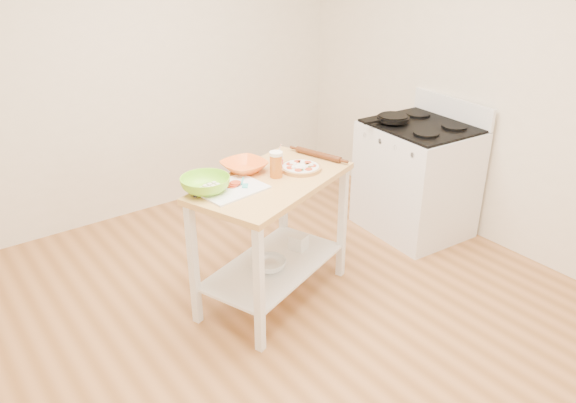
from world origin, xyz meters
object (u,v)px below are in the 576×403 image
(gas_stove, at_px, (416,178))
(rolling_pin, at_px, (318,155))
(skillet, at_px, (392,118))
(cutting_board, at_px, (230,189))
(prep_island, at_px, (272,215))
(knife, at_px, (201,190))
(beer_pint, at_px, (276,164))
(green_bowl, at_px, (205,184))
(yogurt_tub, at_px, (277,161))
(shelf_glass_bowl, at_px, (269,265))
(spatula, at_px, (244,183))
(orange_bowl, at_px, (244,166))
(pizza, at_px, (301,167))
(shelf_bin, at_px, (299,242))

(gas_stove, height_order, rolling_pin, gas_stove)
(skillet, bearing_deg, cutting_board, -162.25)
(prep_island, relative_size, skillet, 3.02)
(prep_island, xyz_separation_m, skillet, (1.40, 0.30, 0.33))
(rolling_pin, bearing_deg, knife, -178.01)
(beer_pint, bearing_deg, green_bowl, 171.91)
(skillet, xyz_separation_m, yogurt_tub, (-1.27, -0.16, -0.02))
(gas_stove, relative_size, shelf_glass_bowl, 4.78)
(spatula, xyz_separation_m, orange_bowl, (0.13, 0.20, 0.02))
(cutting_board, distance_m, beer_pint, 0.35)
(pizza, relative_size, yogurt_tub, 1.53)
(skillet, xyz_separation_m, green_bowl, (-1.83, -0.21, -0.03))
(pizza, distance_m, shelf_bin, 0.60)
(orange_bowl, xyz_separation_m, yogurt_tub, (0.20, -0.09, 0.02))
(skillet, height_order, beer_pint, beer_pint)
(yogurt_tub, bearing_deg, shelf_glass_bowl, -138.89)
(prep_island, bearing_deg, green_bowl, 168.34)
(beer_pint, bearing_deg, shelf_glass_bowl, -152.86)
(pizza, xyz_separation_m, green_bowl, (-0.68, 0.07, 0.03))
(pizza, relative_size, cutting_board, 0.64)
(skillet, distance_m, spatula, 1.62)
(cutting_board, bearing_deg, shelf_bin, -2.74)
(green_bowl, bearing_deg, cutting_board, -26.59)
(knife, bearing_deg, spatula, -50.06)
(gas_stove, bearing_deg, green_bowl, -175.38)
(prep_island, relative_size, yogurt_tub, 6.91)
(skillet, distance_m, beer_pint, 1.38)
(pizza, distance_m, green_bowl, 0.69)
(knife, height_order, green_bowl, green_bowl)
(prep_island, bearing_deg, yogurt_tub, 44.81)
(orange_bowl, bearing_deg, knife, -161.61)
(prep_island, relative_size, cutting_board, 2.87)
(shelf_glass_bowl, bearing_deg, yogurt_tub, 41.11)
(orange_bowl, height_order, green_bowl, green_bowl)
(spatula, xyz_separation_m, shelf_glass_bowl, (0.14, -0.06, -0.62))
(spatula, relative_size, green_bowl, 0.48)
(pizza, distance_m, beer_pint, 0.21)
(prep_island, xyz_separation_m, rolling_pin, (0.49, 0.12, 0.28))
(knife, bearing_deg, pizza, -42.17)
(green_bowl, height_order, yogurt_tub, yogurt_tub)
(shelf_bin, bearing_deg, green_bowl, 178.12)
(skillet, bearing_deg, pizza, -158.05)
(prep_island, relative_size, shelf_glass_bowl, 5.37)
(prep_island, bearing_deg, rolling_pin, 14.36)
(green_bowl, bearing_deg, shelf_glass_bowl, -18.00)
(yogurt_tub, bearing_deg, skillet, 7.24)
(yogurt_tub, height_order, shelf_bin, yogurt_tub)
(green_bowl, relative_size, shelf_glass_bowl, 1.31)
(beer_pint, bearing_deg, rolling_pin, 13.32)
(prep_island, bearing_deg, spatula, 171.90)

